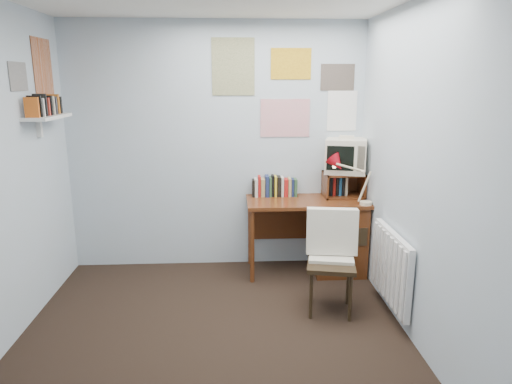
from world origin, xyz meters
TOP-DOWN VIEW (x-y plane):
  - ground at (0.00, 0.00)m, footprint 3.50×3.50m
  - back_wall at (0.00, 1.75)m, footprint 3.00×0.02m
  - right_wall at (1.50, 0.00)m, footprint 0.02×3.50m
  - desk at (1.17, 1.48)m, footprint 1.20×0.55m
  - desk_chair at (0.97, 0.63)m, footprint 0.50×0.49m
  - desk_lamp at (1.43, 1.27)m, footprint 0.36×0.34m
  - tv_riser at (1.29, 1.59)m, footprint 0.40×0.30m
  - crt_tv at (1.31, 1.61)m, footprint 0.48×0.46m
  - book_row at (0.66, 1.66)m, footprint 0.60×0.14m
  - radiator at (1.46, 0.55)m, footprint 0.09×0.80m
  - wall_shelf at (-1.40, 1.10)m, footprint 0.20×0.62m
  - posters_back at (0.70, 1.74)m, footprint 1.20×0.01m
  - posters_left at (-1.49, 1.10)m, footprint 0.01×0.70m

SIDE VIEW (x-z plane):
  - ground at x=0.00m, z-range 0.00..0.00m
  - desk at x=1.17m, z-range 0.03..0.79m
  - radiator at x=1.46m, z-range 0.12..0.72m
  - desk_chair at x=0.97m, z-range 0.00..0.84m
  - book_row at x=0.66m, z-range 0.76..0.98m
  - tv_riser at x=1.29m, z-range 0.76..1.01m
  - desk_lamp at x=1.43m, z-range 0.76..1.18m
  - crt_tv at x=1.31m, z-range 1.01..1.39m
  - back_wall at x=0.00m, z-range 0.00..2.50m
  - right_wall at x=1.50m, z-range 0.00..2.50m
  - wall_shelf at x=-1.40m, z-range 1.50..1.74m
  - posters_back at x=0.70m, z-range 1.40..2.30m
  - posters_left at x=-1.49m, z-range 1.70..2.30m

